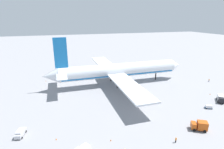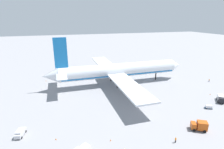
{
  "view_description": "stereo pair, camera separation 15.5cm",
  "coord_description": "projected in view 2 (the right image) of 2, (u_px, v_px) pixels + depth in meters",
  "views": [
    {
      "loc": [
        -30.85,
        -84.24,
        33.67
      ],
      "look_at": [
        -4.99,
        -2.41,
        6.31
      ],
      "focal_mm": 28.65,
      "sensor_mm": 36.0,
      "label": 1
    },
    {
      "loc": [
        -30.7,
        -84.28,
        33.67
      ],
      "look_at": [
        -4.99,
        -2.41,
        6.31
      ],
      "focal_mm": 28.65,
      "sensor_mm": 36.0,
      "label": 2
    }
  ],
  "objects": [
    {
      "name": "airliner",
      "position": [
        117.0,
        70.0,
        93.03
      ],
      "size": [
        74.72,
        75.34,
        25.26
      ],
      "color": "silver",
      "rests_on": "ground"
    },
    {
      "name": "service_van",
      "position": [
        20.0,
        133.0,
        53.13
      ],
      "size": [
        2.89,
        4.94,
        1.97
      ],
      "color": "silver",
      "rests_on": "ground"
    },
    {
      "name": "traffic_cone_1",
      "position": [
        210.0,
        94.0,
        81.66
      ],
      "size": [
        0.36,
        0.36,
        0.55
      ],
      "primitive_type": "cone",
      "color": "orange",
      "rests_on": "ground"
    },
    {
      "name": "ground_worker_2",
      "position": [
        176.0,
        140.0,
        50.23
      ],
      "size": [
        0.56,
        0.56,
        1.69
      ],
      "color": "black",
      "rests_on": "ground"
    },
    {
      "name": "service_truck_1",
      "position": [
        200.0,
        126.0,
        55.62
      ],
      "size": [
        5.21,
        4.37,
        3.01
      ],
      "color": "#BF4C14",
      "rests_on": "ground"
    },
    {
      "name": "ground_worker_1",
      "position": [
        209.0,
        80.0,
        98.23
      ],
      "size": [
        0.49,
        0.49,
        1.61
      ],
      "color": "navy",
      "rests_on": "ground"
    },
    {
      "name": "traffic_cone_0",
      "position": [
        46.0,
        81.0,
        98.88
      ],
      "size": [
        0.36,
        0.36,
        0.55
      ],
      "primitive_type": "cone",
      "color": "orange",
      "rests_on": "ground"
    },
    {
      "name": "traffic_cone_3",
      "position": [
        56.0,
        139.0,
        51.53
      ],
      "size": [
        0.36,
        0.36,
        0.55
      ],
      "primitive_type": "cone",
      "color": "orange",
      "rests_on": "ground"
    },
    {
      "name": "service_truck_0",
      "position": [
        221.0,
        98.0,
        74.89
      ],
      "size": [
        5.48,
        5.82,
        2.36
      ],
      "color": "black",
      "rests_on": "ground"
    },
    {
      "name": "baggage_cart_1",
      "position": [
        209.0,
        107.0,
        69.12
      ],
      "size": [
        3.23,
        2.38,
        1.33
      ],
      "color": "#26598C",
      "rests_on": "ground"
    },
    {
      "name": "ground_plane",
      "position": [
        120.0,
        84.0,
        95.61
      ],
      "size": [
        600.0,
        600.0,
        0.0
      ],
      "primitive_type": "plane",
      "color": "gray"
    },
    {
      "name": "traffic_cone_2",
      "position": [
        111.0,
        140.0,
        51.02
      ],
      "size": [
        0.36,
        0.36,
        0.55
      ],
      "primitive_type": "cone",
      "color": "orange",
      "rests_on": "ground"
    }
  ]
}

